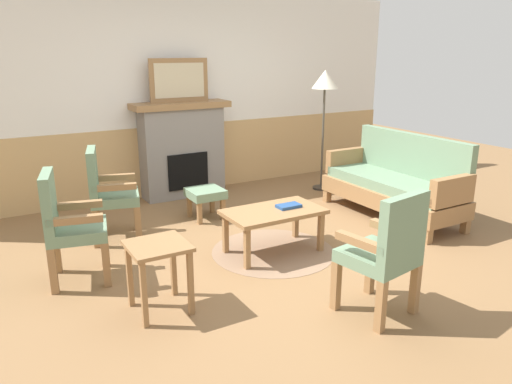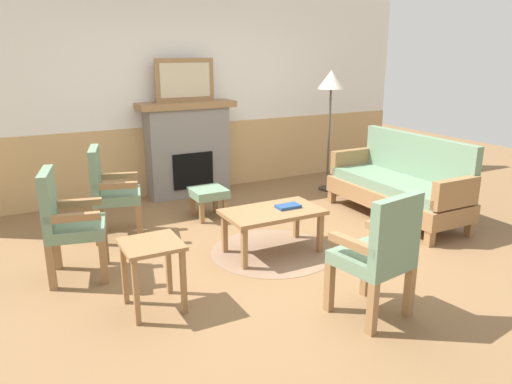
{
  "view_description": "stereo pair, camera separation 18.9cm",
  "coord_description": "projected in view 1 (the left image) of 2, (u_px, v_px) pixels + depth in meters",
  "views": [
    {
      "loc": [
        -2.4,
        -3.79,
        1.95
      ],
      "look_at": [
        0.0,
        0.35,
        0.55
      ],
      "focal_mm": 34.32,
      "sensor_mm": 36.0,
      "label": 1
    },
    {
      "loc": [
        -2.23,
        -3.88,
        1.95
      ],
      "look_at": [
        0.0,
        0.35,
        0.55
      ],
      "focal_mm": 34.32,
      "sensor_mm": 36.0,
      "label": 2
    }
  ],
  "objects": [
    {
      "name": "ground_plane",
      "position": [
        274.0,
        254.0,
        4.85
      ],
      "size": [
        14.0,
        14.0,
        0.0
      ],
      "primitive_type": "plane",
      "color": "olive"
    },
    {
      "name": "wall_back",
      "position": [
        173.0,
        98.0,
        6.64
      ],
      "size": [
        7.2,
        0.14,
        2.7
      ],
      "color": "white",
      "rests_on": "ground_plane"
    },
    {
      "name": "fireplace",
      "position": [
        182.0,
        149.0,
        6.61
      ],
      "size": [
        1.3,
        0.44,
        1.28
      ],
      "color": "gray",
      "rests_on": "ground_plane"
    },
    {
      "name": "framed_picture",
      "position": [
        179.0,
        80.0,
        6.36
      ],
      "size": [
        0.8,
        0.04,
        0.56
      ],
      "color": "olive",
      "rests_on": "fireplace"
    },
    {
      "name": "couch",
      "position": [
        395.0,
        184.0,
        5.87
      ],
      "size": [
        0.7,
        1.8,
        0.98
      ],
      "color": "olive",
      "rests_on": "ground_plane"
    },
    {
      "name": "coffee_table",
      "position": [
        274.0,
        215.0,
        4.79
      ],
      "size": [
        0.96,
        0.56,
        0.44
      ],
      "color": "olive",
      "rests_on": "ground_plane"
    },
    {
      "name": "round_rug",
      "position": [
        273.0,
        251.0,
        4.9
      ],
      "size": [
        1.23,
        1.23,
        0.01
      ],
      "primitive_type": "cylinder",
      "color": "#896B51",
      "rests_on": "ground_plane"
    },
    {
      "name": "book_on_table",
      "position": [
        289.0,
        206.0,
        4.85
      ],
      "size": [
        0.24,
        0.14,
        0.03
      ],
      "primitive_type": "cube",
      "rotation": [
        0.0,
        0.0,
        -0.01
      ],
      "color": "navy",
      "rests_on": "coffee_table"
    },
    {
      "name": "footstool",
      "position": [
        206.0,
        195.0,
        5.8
      ],
      "size": [
        0.4,
        0.4,
        0.36
      ],
      "color": "olive",
      "rests_on": "ground_plane"
    },
    {
      "name": "armchair_near_fireplace",
      "position": [
        68.0,
        222.0,
        4.15
      ],
      "size": [
        0.57,
        0.57,
        0.98
      ],
      "color": "olive",
      "rests_on": "ground_plane"
    },
    {
      "name": "armchair_by_window_left",
      "position": [
        107.0,
        190.0,
        5.09
      ],
      "size": [
        0.58,
        0.58,
        0.98
      ],
      "color": "olive",
      "rests_on": "ground_plane"
    },
    {
      "name": "armchair_front_left",
      "position": [
        386.0,
        249.0,
        3.59
      ],
      "size": [
        0.55,
        0.55,
        0.98
      ],
      "color": "olive",
      "rests_on": "ground_plane"
    },
    {
      "name": "side_table",
      "position": [
        158.0,
        258.0,
        3.69
      ],
      "size": [
        0.44,
        0.44,
        0.55
      ],
      "color": "olive",
      "rests_on": "ground_plane"
    },
    {
      "name": "floor_lamp_by_couch",
      "position": [
        325.0,
        87.0,
        6.7
      ],
      "size": [
        0.36,
        0.36,
        1.68
      ],
      "color": "#332D28",
      "rests_on": "ground_plane"
    }
  ]
}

